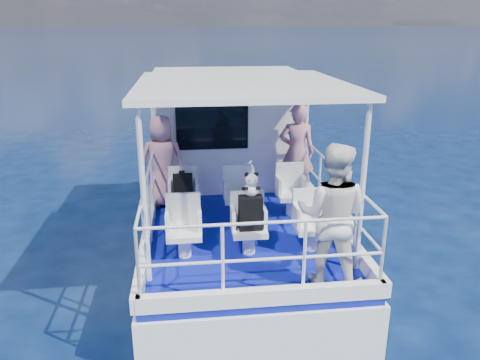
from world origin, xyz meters
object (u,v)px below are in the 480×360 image
passenger_port_fwd (162,162)px  backpack_center (250,213)px  passenger_stbd_aft (332,216)px  panda (251,184)px

passenger_port_fwd → backpack_center: size_ratio=3.36×
passenger_stbd_aft → backpack_center: bearing=-18.7°
passenger_port_fwd → panda: bearing=123.8°
passenger_port_fwd → passenger_stbd_aft: passenger_stbd_aft is taller
panda → passenger_port_fwd: bearing=122.4°
passenger_stbd_aft → panda: (-0.86, 0.87, 0.13)m
passenger_stbd_aft → backpack_center: 1.25m
backpack_center → passenger_stbd_aft: bearing=-44.8°
passenger_port_fwd → backpack_center: 2.40m
passenger_stbd_aft → panda: size_ratio=5.36×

